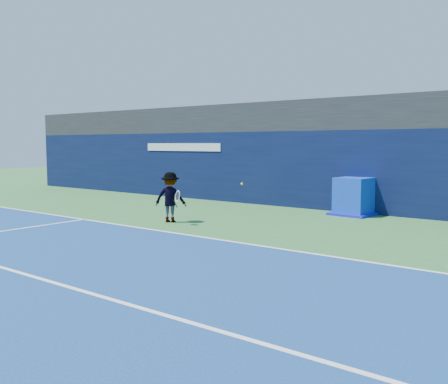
{
  "coord_description": "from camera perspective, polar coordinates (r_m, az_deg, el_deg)",
  "views": [
    {
      "loc": [
        8.66,
        -7.06,
        2.5
      ],
      "look_at": [
        -0.84,
        5.2,
        1.0
      ],
      "focal_mm": 40.0,
      "sensor_mm": 36.0,
      "label": 1
    }
  ],
  "objects": [
    {
      "name": "equipment_cart",
      "position": [
        18.14,
        14.6,
        -0.66
      ],
      "size": [
        1.49,
        1.49,
        1.32
      ],
      "color": "#0D34C0",
      "rests_on": "ground"
    },
    {
      "name": "tennis_player",
      "position": [
        16.01,
        -6.14,
        -0.6
      ],
      "size": [
        1.33,
        0.96,
        1.6
      ],
      "color": "silver",
      "rests_on": "ground"
    },
    {
      "name": "service_line",
      "position": [
        10.33,
        -21.52,
        -8.82
      ],
      "size": [
        24.0,
        0.1,
        0.01
      ],
      "primitive_type": "cube",
      "color": "white",
      "rests_on": "ground"
    },
    {
      "name": "baseline",
      "position": [
        13.5,
        -2.91,
        -5.11
      ],
      "size": [
        24.0,
        0.1,
        0.01
      ],
      "primitive_type": "cube",
      "color": "white",
      "rests_on": "ground"
    },
    {
      "name": "tennis_ball",
      "position": [
        15.6,
        2.04,
        0.96
      ],
      "size": [
        0.07,
        0.07,
        0.07
      ],
      "color": "#F7FA1B",
      "rests_on": "ground"
    },
    {
      "name": "back_wall_assembly",
      "position": [
        19.6,
        11.51,
        2.49
      ],
      "size": [
        36.0,
        1.03,
        3.0
      ],
      "color": "#091235",
      "rests_on": "ground"
    },
    {
      "name": "ground",
      "position": [
        11.45,
        -12.82,
        -7.23
      ],
      "size": [
        80.0,
        80.0,
        0.0
      ],
      "primitive_type": "plane",
      "color": "#306B32",
      "rests_on": "ground"
    },
    {
      "name": "stadium_band",
      "position": [
        20.51,
        12.89,
        8.46
      ],
      "size": [
        36.0,
        3.0,
        1.2
      ],
      "primitive_type": "cube",
      "color": "#222127",
      "rests_on": "back_wall_assembly"
    }
  ]
}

